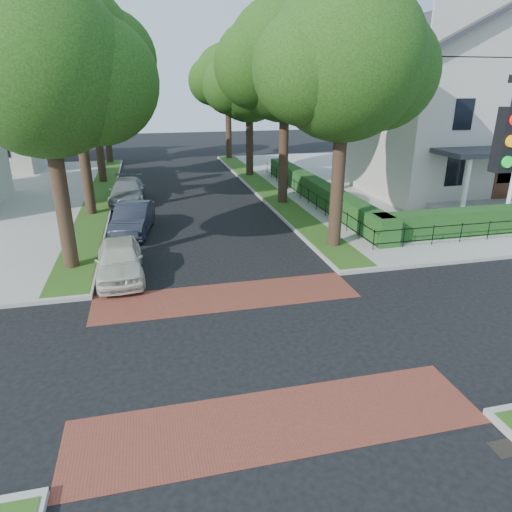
# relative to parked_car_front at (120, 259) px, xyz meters

# --- Properties ---
(ground) EXTENTS (120.00, 120.00, 0.00)m
(ground) POSITION_rel_parked_car_front_xyz_m (3.60, -5.82, -0.71)
(ground) COLOR black
(ground) RESTS_ON ground
(sidewalk_ne) EXTENTS (30.00, 30.00, 0.15)m
(sidewalk_ne) POSITION_rel_parked_car_front_xyz_m (23.10, 13.18, -0.64)
(sidewalk_ne) COLOR gray
(sidewalk_ne) RESTS_ON ground
(crosswalk_far) EXTENTS (9.00, 2.20, 0.01)m
(crosswalk_far) POSITION_rel_parked_car_front_xyz_m (3.60, -2.62, -0.71)
(crosswalk_far) COLOR brown
(crosswalk_far) RESTS_ON ground
(crosswalk_near) EXTENTS (9.00, 2.20, 0.01)m
(crosswalk_near) POSITION_rel_parked_car_front_xyz_m (3.60, -9.02, -0.71)
(crosswalk_near) COLOR brown
(crosswalk_near) RESTS_ON ground
(storm_drain) EXTENTS (0.65, 0.45, 0.01)m
(storm_drain) POSITION_rel_parked_car_front_xyz_m (7.90, -10.82, -0.71)
(storm_drain) COLOR black
(storm_drain) RESTS_ON ground
(grass_strip_ne) EXTENTS (1.60, 29.80, 0.02)m
(grass_strip_ne) POSITION_rel_parked_car_front_xyz_m (9.00, 13.28, -0.55)
(grass_strip_ne) COLOR #294E16
(grass_strip_ne) RESTS_ON sidewalk_ne
(grass_strip_nw) EXTENTS (1.60, 29.80, 0.02)m
(grass_strip_nw) POSITION_rel_parked_car_front_xyz_m (-1.80, 13.28, -0.55)
(grass_strip_nw) COLOR #294E16
(grass_strip_nw) RESTS_ON sidewalk_nw
(tree_right_near) EXTENTS (7.75, 6.67, 10.66)m
(tree_right_near) POSITION_rel_parked_car_front_xyz_m (9.20, 1.42, 6.91)
(tree_right_near) COLOR black
(tree_right_near) RESTS_ON sidewalk_ne
(tree_right_mid) EXTENTS (8.25, 7.09, 11.22)m
(tree_right_mid) POSITION_rel_parked_car_front_xyz_m (9.21, 9.43, 7.27)
(tree_right_mid) COLOR black
(tree_right_mid) RESTS_ON sidewalk_ne
(tree_right_far) EXTENTS (7.25, 6.23, 9.74)m
(tree_right_far) POSITION_rel_parked_car_front_xyz_m (9.20, 18.40, 6.19)
(tree_right_far) COLOR black
(tree_right_far) RESTS_ON sidewalk_ne
(tree_right_back) EXTENTS (7.50, 6.45, 10.20)m
(tree_right_back) POSITION_rel_parked_car_front_xyz_m (9.20, 27.41, 6.55)
(tree_right_back) COLOR black
(tree_right_back) RESTS_ON sidewalk_ne
(tree_left_near) EXTENTS (7.50, 6.45, 10.20)m
(tree_left_near) POSITION_rel_parked_car_front_xyz_m (-1.80, 1.41, 6.55)
(tree_left_near) COLOR black
(tree_left_near) RESTS_ON sidewalk_nw
(tree_left_mid) EXTENTS (8.00, 6.88, 11.48)m
(tree_left_mid) POSITION_rel_parked_car_front_xyz_m (-1.79, 9.42, 7.63)
(tree_left_mid) COLOR black
(tree_left_mid) RESTS_ON sidewalk_nw
(tree_left_far) EXTENTS (7.00, 6.02, 9.86)m
(tree_left_far) POSITION_rel_parked_car_front_xyz_m (-1.80, 18.40, 6.41)
(tree_left_far) COLOR black
(tree_left_far) RESTS_ON sidewalk_nw
(tree_left_back) EXTENTS (7.75, 6.66, 10.44)m
(tree_left_back) POSITION_rel_parked_car_front_xyz_m (-1.80, 27.42, 6.70)
(tree_left_back) COLOR black
(tree_left_back) RESTS_ON sidewalk_nw
(hedge_main_road) EXTENTS (1.00, 18.00, 1.20)m
(hedge_main_road) POSITION_rel_parked_car_front_xyz_m (11.30, 9.18, 0.04)
(hedge_main_road) COLOR #153C15
(hedge_main_road) RESTS_ON sidewalk_ne
(fence_main_road) EXTENTS (0.06, 18.00, 0.90)m
(fence_main_road) POSITION_rel_parked_car_front_xyz_m (10.50, 9.18, -0.11)
(fence_main_road) COLOR black
(fence_main_road) RESTS_ON sidewalk_ne
(house_victorian) EXTENTS (13.00, 13.05, 12.48)m
(house_victorian) POSITION_rel_parked_car_front_xyz_m (21.11, 10.10, 5.31)
(house_victorian) COLOR beige
(house_victorian) RESTS_ON sidewalk_ne
(parked_car_front) EXTENTS (1.87, 4.26, 1.43)m
(parked_car_front) POSITION_rel_parked_car_front_xyz_m (0.00, 0.00, 0.00)
(parked_car_front) COLOR beige
(parked_car_front) RESTS_ON ground
(parked_car_middle) EXTENTS (2.22, 4.61, 1.46)m
(parked_car_middle) POSITION_rel_parked_car_front_xyz_m (0.42, 5.44, 0.02)
(parked_car_middle) COLOR #212531
(parked_car_middle) RESTS_ON ground
(parked_car_rear) EXTENTS (2.15, 4.97, 1.42)m
(parked_car_rear) POSITION_rel_parked_car_front_xyz_m (-0.00, 11.83, -0.00)
(parked_car_rear) COLOR gray
(parked_car_rear) RESTS_ON ground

